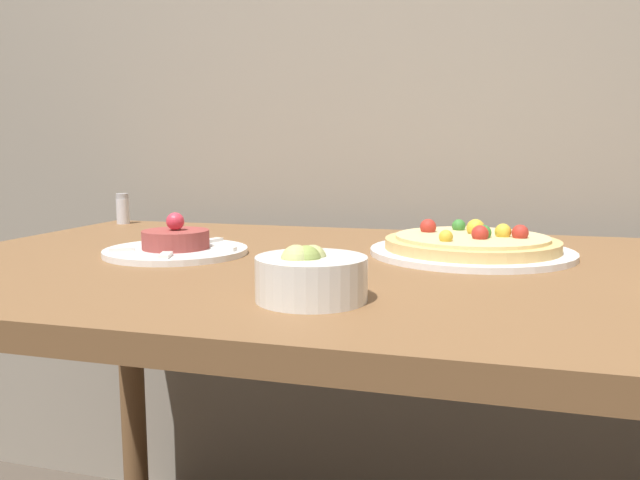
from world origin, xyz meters
TOP-DOWN VIEW (x-y plane):
  - dining_table at (0.00, 0.42)m, footprint 1.39×0.84m
  - pizza_plate at (0.18, 0.54)m, footprint 0.33×0.33m
  - tartare_plate at (-0.30, 0.42)m, footprint 0.24×0.24m
  - small_bowl at (0.01, 0.17)m, footprint 0.13×0.13m
  - salt_shaker at (-0.63, 0.78)m, footprint 0.03×0.03m

SIDE VIEW (x-z plane):
  - dining_table at x=0.00m, z-range 0.29..1.05m
  - tartare_plate at x=-0.30m, z-range 0.74..0.81m
  - pizza_plate at x=0.18m, z-range 0.75..0.81m
  - small_bowl at x=0.01m, z-range 0.76..0.83m
  - salt_shaker at x=-0.63m, z-range 0.77..0.84m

